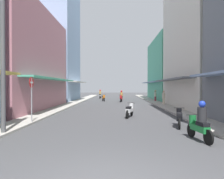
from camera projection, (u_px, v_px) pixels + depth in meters
name	position (u px, v px, depth m)	size (l,w,h in m)	color
ground_plane	(115.00, 106.00, 23.35)	(101.08, 101.08, 0.00)	#424244
sidewalk_left	(68.00, 105.00, 23.48)	(1.58, 53.94, 0.12)	#ADA89E
sidewalk_right	(163.00, 105.00, 23.21)	(1.58, 53.94, 0.12)	#ADA89E
building_left_mid	(16.00, 60.00, 19.25)	(7.05, 13.28, 9.08)	#B7727F
building_left_far	(55.00, 44.00, 31.16)	(7.05, 9.27, 17.04)	#8CA5CC
building_right_mid	(207.00, 39.00, 20.53)	(7.05, 11.81, 13.54)	silver
building_right_far	(172.00, 70.00, 33.58)	(7.05, 13.04, 9.61)	#4CB28C
motorbike_red	(121.00, 97.00, 28.94)	(0.57, 1.80, 1.58)	black
motorbike_green	(199.00, 123.00, 8.14)	(0.57, 1.80, 1.58)	black
motorbike_white	(130.00, 110.00, 14.42)	(0.72, 1.75, 0.96)	black
motorbike_silver	(100.00, 94.00, 37.58)	(0.55, 1.81, 1.58)	black
motorbike_orange	(104.00, 98.00, 30.42)	(0.64, 1.78, 0.96)	black
motorbike_black	(179.00, 117.00, 11.01)	(0.67, 1.77, 0.96)	black
pedestrian_crossing	(155.00, 95.00, 29.39)	(0.44, 0.44, 1.66)	#99333F
pedestrian_foreground	(164.00, 98.00, 23.57)	(0.34, 0.34, 1.67)	beige
utility_pole	(3.00, 48.00, 9.10)	(0.20, 1.20, 7.40)	#4C4C4F
street_sign_no_entry	(32.00, 94.00, 11.91)	(0.07, 0.60, 2.65)	gray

